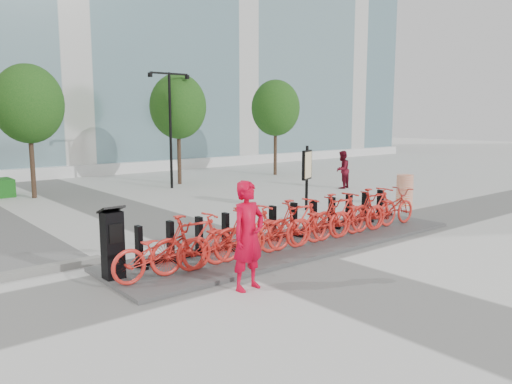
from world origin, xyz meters
TOP-DOWN VIEW (x-y plane):
  - ground at (0.00, 0.00)m, footprint 120.00×120.00m
  - glass_building at (14.00, 26.00)m, footprint 32.00×16.00m
  - tree_1 at (-1.50, 12.00)m, footprint 2.60×2.60m
  - tree_2 at (5.00, 12.00)m, footprint 2.60×2.60m
  - tree_3 at (11.00, 12.00)m, footprint 2.60×2.60m
  - streetlamp at (4.00, 11.00)m, footprint 2.00×0.20m
  - dock_pad at (1.30, 0.30)m, footprint 9.60×2.40m
  - dock_rail_posts at (1.36, 0.77)m, footprint 8.02×0.50m
  - bike_0 at (-2.60, -0.05)m, footprint 1.98×0.69m
  - bike_1 at (-1.88, -0.05)m, footprint 1.92×0.54m
  - bike_2 at (-1.16, -0.05)m, footprint 1.98×0.69m
  - bike_3 at (-0.44, -0.05)m, footprint 1.92×0.54m
  - bike_4 at (0.28, -0.05)m, footprint 1.98×0.69m
  - bike_5 at (1.00, -0.05)m, footprint 1.92×0.54m
  - bike_6 at (1.72, -0.05)m, footprint 1.98×0.69m
  - bike_7 at (2.44, -0.05)m, footprint 1.92×0.54m
  - bike_8 at (3.16, -0.05)m, footprint 1.98×0.69m
  - bike_9 at (3.88, -0.05)m, footprint 1.92×0.54m
  - bike_10 at (4.60, -0.05)m, footprint 1.98×0.69m
  - kiosk at (-3.30, 0.50)m, footprint 0.44×0.37m
  - worker_red at (-1.58, -1.41)m, footprint 0.77×0.55m
  - pedestrian at (9.75, 6.18)m, footprint 0.95×0.83m
  - construction_barrel at (8.07, 1.85)m, footprint 0.66×0.66m
  - map_sign at (4.83, 3.47)m, footprint 0.68×0.39m

SIDE VIEW (x-z plane):
  - ground at x=0.00m, z-range 0.00..0.00m
  - dock_pad at x=1.30m, z-range 0.00..0.08m
  - dock_rail_posts at x=1.36m, z-range 0.08..0.93m
  - construction_barrel at x=8.07m, z-range 0.00..1.11m
  - bike_0 at x=-2.60m, z-range 0.08..1.12m
  - bike_2 at x=-1.16m, z-range 0.08..1.12m
  - bike_4 at x=0.28m, z-range 0.08..1.12m
  - bike_6 at x=1.72m, z-range 0.08..1.12m
  - bike_8 at x=3.16m, z-range 0.08..1.12m
  - bike_10 at x=4.60m, z-range 0.08..1.12m
  - bike_1 at x=-1.88m, z-range 0.08..1.23m
  - bike_3 at x=-0.44m, z-range 0.08..1.23m
  - bike_5 at x=1.00m, z-range 0.08..1.23m
  - bike_7 at x=2.44m, z-range 0.08..1.23m
  - bike_9 at x=3.88m, z-range 0.08..1.23m
  - kiosk at x=-3.30m, z-range 0.05..1.45m
  - pedestrian at x=9.75m, z-range 0.00..1.66m
  - worker_red at x=-1.58m, z-range 0.00..1.98m
  - map_sign at x=4.83m, z-range 0.35..2.51m
  - streetlamp at x=4.00m, z-range 0.63..5.63m
  - tree_1 at x=-1.50m, z-range 1.04..6.14m
  - tree_2 at x=5.00m, z-range 1.04..6.14m
  - tree_3 at x=11.00m, z-range 1.04..6.14m
  - glass_building at x=14.00m, z-range 0.00..24.00m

